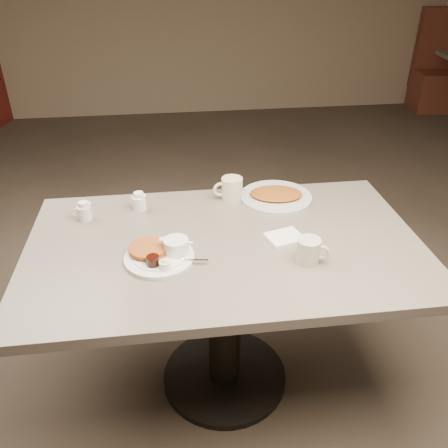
{
  "coord_description": "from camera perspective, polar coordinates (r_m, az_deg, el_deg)",
  "views": [
    {
      "loc": [
        -0.19,
        -1.47,
        1.73
      ],
      "look_at": [
        0.0,
        0.02,
        0.82
      ],
      "focal_mm": 37.33,
      "sensor_mm": 36.0,
      "label": 1
    }
  ],
  "objects": [
    {
      "name": "napkin",
      "position": [
        1.8,
        7.42,
        -1.71
      ],
      "size": [
        0.16,
        0.14,
        0.02
      ],
      "color": "white",
      "rests_on": "diner_table"
    },
    {
      "name": "hash_plate",
      "position": [
        2.09,
        6.39,
        3.45
      ],
      "size": [
        0.36,
        0.36,
        0.04
      ],
      "color": "#BBBAB7",
      "rests_on": "diner_table"
    },
    {
      "name": "creamer_left",
      "position": [
        1.99,
        -16.76,
        1.47
      ],
      "size": [
        0.09,
        0.07,
        0.08
      ],
      "color": "silver",
      "rests_on": "diner_table"
    },
    {
      "name": "diner_table",
      "position": [
        1.87,
        0.08,
        -6.61
      ],
      "size": [
        1.5,
        0.9,
        0.75
      ],
      "color": "slate",
      "rests_on": "ground"
    },
    {
      "name": "coffee_mug_near",
      "position": [
        1.67,
        10.38,
        -3.18
      ],
      "size": [
        0.13,
        0.11,
        0.09
      ],
      "color": "beige",
      "rests_on": "diner_table"
    },
    {
      "name": "main_plate",
      "position": [
        1.69,
        -7.73,
        -3.56
      ],
      "size": [
        0.33,
        0.31,
        0.07
      ],
      "color": "white",
      "rests_on": "diner_table"
    },
    {
      "name": "coffee_mug_far",
      "position": [
        2.06,
        0.88,
        4.35
      ],
      "size": [
        0.13,
        0.1,
        0.1
      ],
      "color": "beige",
      "rests_on": "diner_table"
    },
    {
      "name": "creamer_right",
      "position": [
        2.01,
        -10.35,
        2.7
      ],
      "size": [
        0.08,
        0.06,
        0.08
      ],
      "color": "white",
      "rests_on": "diner_table"
    },
    {
      "name": "room",
      "position": [
        1.52,
        0.1,
        18.71
      ],
      "size": [
        7.04,
        8.04,
        2.84
      ],
      "color": "#4C3F33",
      "rests_on": "ground"
    }
  ]
}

